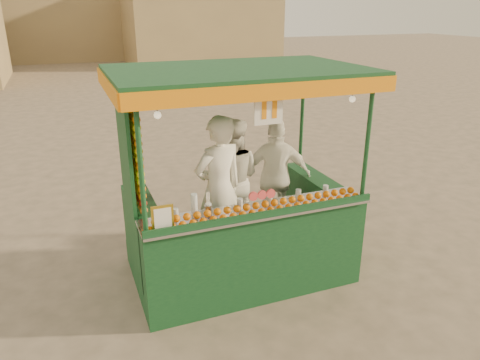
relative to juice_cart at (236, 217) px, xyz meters
name	(u,v)px	position (x,y,z in m)	size (l,w,h in m)	color
ground	(213,272)	(-0.25, 0.22, -0.88)	(90.00, 90.00, 0.00)	brown
building_right	(199,21)	(6.75, 24.22, 1.62)	(9.00, 6.00, 5.00)	#9C8558
building_center	(44,5)	(-2.25, 30.22, 2.62)	(14.00, 7.00, 7.00)	#9C8558
juice_cart	(236,217)	(0.00, 0.00, 0.00)	(3.01, 1.95, 2.74)	#0F391D
vendor_left	(219,189)	(-0.19, 0.09, 0.38)	(0.78, 0.62, 1.89)	white
vendor_middle	(231,179)	(0.15, 0.57, 0.29)	(1.03, 0.94, 1.72)	silver
vendor_right	(276,177)	(0.78, 0.48, 0.27)	(1.06, 0.71, 1.68)	white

